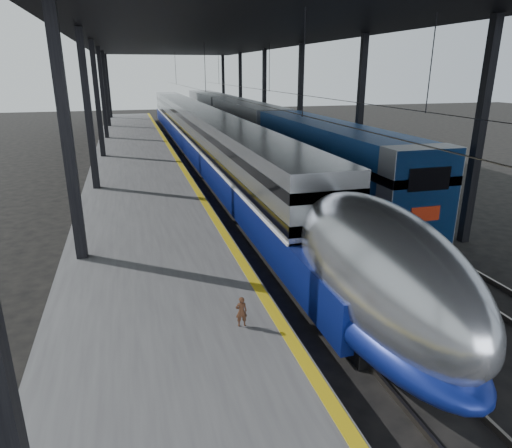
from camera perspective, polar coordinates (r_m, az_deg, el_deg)
name	(u,v)px	position (r m, az deg, el deg)	size (l,w,h in m)	color
ground	(294,335)	(13.11, 4.74, -13.68)	(160.00, 160.00, 0.00)	black
platform	(138,175)	(31.03, -14.50, 5.98)	(6.00, 80.00, 1.00)	#4C4C4F
yellow_strip	(181,165)	(31.10, -9.38, 7.30)	(0.30, 80.00, 0.01)	gold
rails	(256,174)	(32.25, -0.04, 6.27)	(6.52, 80.00, 0.16)	slate
canopy	(216,35)	(30.98, -5.06, 22.51)	(18.00, 75.00, 9.47)	black
tgv_train	(204,137)	(37.99, -6.58, 10.79)	(2.80, 65.20, 4.02)	#B0B2B8
second_train	(248,125)	(43.63, -1.01, 12.25)	(3.05, 56.05, 4.21)	navy
child	(241,311)	(11.37, -1.84, -10.88)	(0.29, 0.19, 0.79)	#452617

